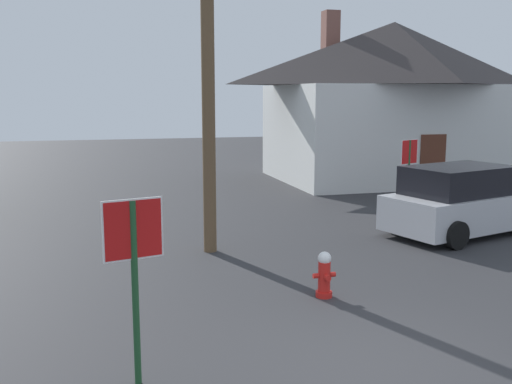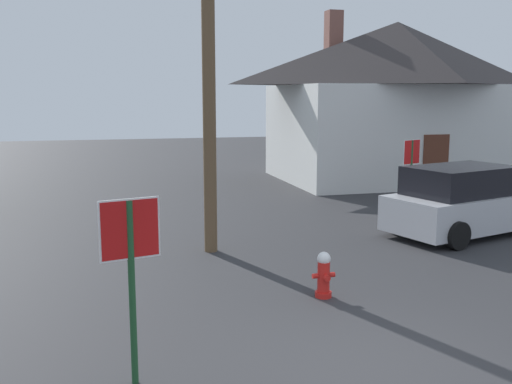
{
  "view_description": "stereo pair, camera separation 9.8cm",
  "coord_description": "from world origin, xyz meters",
  "px_view_note": "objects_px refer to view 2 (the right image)",
  "views": [
    {
      "loc": [
        -3.33,
        -6.27,
        3.39
      ],
      "look_at": [
        -0.56,
        4.25,
        1.58
      ],
      "focal_mm": 41.24,
      "sensor_mm": 36.0,
      "label": 1
    },
    {
      "loc": [
        -3.24,
        -6.29,
        3.39
      ],
      "look_at": [
        -0.56,
        4.25,
        1.58
      ],
      "focal_mm": 41.24,
      "sensor_mm": 36.0,
      "label": 2
    }
  ],
  "objects_px": {
    "stop_sign_far": "(411,159)",
    "house": "(395,99)",
    "utility_pole": "(208,20)",
    "parked_car": "(466,202)",
    "stop_sign_near": "(131,254)",
    "fire_hydrant": "(324,275)"
  },
  "relations": [
    {
      "from": "utility_pole",
      "to": "stop_sign_far",
      "type": "distance_m",
      "value": 8.46
    },
    {
      "from": "stop_sign_near",
      "to": "house",
      "type": "bearing_deg",
      "value": 53.66
    },
    {
      "from": "fire_hydrant",
      "to": "utility_pole",
      "type": "distance_m",
      "value": 5.81
    },
    {
      "from": "stop_sign_far",
      "to": "parked_car",
      "type": "xyz_separation_m",
      "value": [
        -0.49,
        -3.61,
        -0.66
      ]
    },
    {
      "from": "utility_pole",
      "to": "house",
      "type": "bearing_deg",
      "value": 45.59
    },
    {
      "from": "stop_sign_far",
      "to": "house",
      "type": "distance_m",
      "value": 6.37
    },
    {
      "from": "utility_pole",
      "to": "stop_sign_far",
      "type": "bearing_deg",
      "value": 28.19
    },
    {
      "from": "fire_hydrant",
      "to": "parked_car",
      "type": "relative_size",
      "value": 0.17
    },
    {
      "from": "stop_sign_far",
      "to": "house",
      "type": "height_order",
      "value": "house"
    },
    {
      "from": "fire_hydrant",
      "to": "utility_pole",
      "type": "relative_size",
      "value": 0.08
    },
    {
      "from": "stop_sign_far",
      "to": "stop_sign_near",
      "type": "bearing_deg",
      "value": -133.05
    },
    {
      "from": "stop_sign_far",
      "to": "parked_car",
      "type": "distance_m",
      "value": 3.71
    },
    {
      "from": "fire_hydrant",
      "to": "stop_sign_far",
      "type": "height_order",
      "value": "stop_sign_far"
    },
    {
      "from": "house",
      "to": "parked_car",
      "type": "height_order",
      "value": "house"
    },
    {
      "from": "stop_sign_near",
      "to": "stop_sign_far",
      "type": "distance_m",
      "value": 12.77
    },
    {
      "from": "utility_pole",
      "to": "parked_car",
      "type": "distance_m",
      "value": 7.54
    },
    {
      "from": "stop_sign_far",
      "to": "parked_car",
      "type": "height_order",
      "value": "stop_sign_far"
    },
    {
      "from": "stop_sign_near",
      "to": "house",
      "type": "relative_size",
      "value": 0.23
    },
    {
      "from": "house",
      "to": "parked_car",
      "type": "relative_size",
      "value": 2.14
    },
    {
      "from": "utility_pole",
      "to": "house",
      "type": "xyz_separation_m",
      "value": [
        9.13,
        9.32,
        -1.68
      ]
    },
    {
      "from": "utility_pole",
      "to": "parked_car",
      "type": "relative_size",
      "value": 2.07
    },
    {
      "from": "stop_sign_far",
      "to": "house",
      "type": "relative_size",
      "value": 0.21
    }
  ]
}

